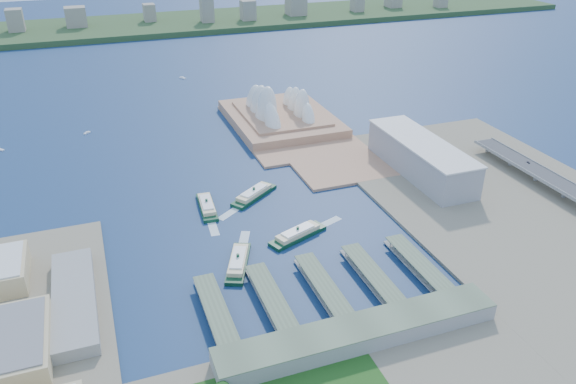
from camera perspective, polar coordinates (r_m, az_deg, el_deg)
name	(u,v)px	position (r m, az deg, el deg)	size (l,w,h in m)	color
ground	(274,245)	(491.90, -1.43, -5.44)	(3000.00, 3000.00, 0.00)	#10274B
east_land	(536,223)	(569.60, 23.89, -2.91)	(240.00, 500.00, 3.00)	gray
peninsula	(288,127)	(742.66, -0.03, 6.59)	(135.00, 220.00, 3.00)	tan
far_shore	(138,26)	(1401.99, -14.98, 16.00)	(2200.00, 260.00, 12.00)	#2D4926
opera_house	(281,101)	(749.29, -0.74, 9.26)	(134.00, 180.00, 58.00)	white
toaster_building	(421,157)	(623.67, 13.33, 3.45)	(45.00, 155.00, 35.00)	gray
ferry_wharves	(323,287)	(436.22, 3.56, -9.64)	(184.00, 90.00, 9.30)	#54644B
terminal_building	(359,333)	(392.40, 7.27, -14.04)	(200.00, 28.00, 12.00)	gray
far_skyline	(137,12)	(1376.46, -15.05, 17.21)	(1900.00, 140.00, 55.00)	gray
ferry_a	(207,204)	(550.75, -8.26, -1.21)	(14.20, 55.77, 10.55)	#0D3720
ferry_b	(254,192)	(567.07, -3.48, -0.03)	(14.90, 58.55, 11.07)	#0D3720
ferry_c	(238,260)	(465.75, -5.10, -6.86)	(14.71, 57.77, 10.92)	#0D3720
ferry_d	(298,232)	(500.00, 1.00, -4.09)	(14.67, 57.63, 10.90)	#0D3720
boat_b	(87,133)	(770.57, -19.75, 5.70)	(3.22, 9.20, 2.48)	white
boat_c	(297,94)	(875.36, 0.89, 9.90)	(3.83, 13.13, 2.95)	white
boat_e	(183,78)	(976.74, -10.65, 11.34)	(4.02, 12.64, 3.10)	white
car_c	(528,162)	(660.64, 23.23, 2.79)	(1.86, 4.58, 1.33)	slate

